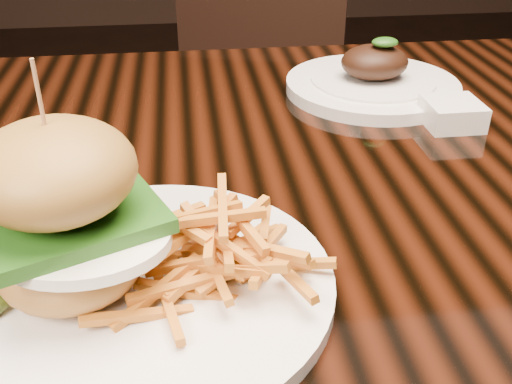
{
  "coord_description": "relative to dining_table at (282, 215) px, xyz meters",
  "views": [
    {
      "loc": [
        -0.11,
        -0.63,
        1.08
      ],
      "look_at": [
        -0.06,
        -0.17,
        0.81
      ],
      "focal_mm": 42.0,
      "sensor_mm": 36.0,
      "label": 1
    }
  ],
  "objects": [
    {
      "name": "dining_table",
      "position": [
        0.0,
        0.0,
        0.0
      ],
      "size": [
        1.6,
        0.9,
        0.75
      ],
      "color": "black",
      "rests_on": "ground"
    },
    {
      "name": "burger_plate",
      "position": [
        -0.16,
        -0.22,
        0.13
      ],
      "size": [
        0.31,
        0.31,
        0.21
      ],
      "rotation": [
        0.0,
        0.0,
        0.2
      ],
      "color": "white",
      "rests_on": "dining_table"
    },
    {
      "name": "ramekin",
      "position": [
        0.24,
        0.08,
        0.09
      ],
      "size": [
        0.08,
        0.08,
        0.03
      ],
      "primitive_type": "cube",
      "rotation": [
        0.0,
        0.0,
        0.12
      ],
      "color": "white",
      "rests_on": "dining_table"
    },
    {
      "name": "far_dish",
      "position": [
        0.17,
        0.21,
        0.09
      ],
      "size": [
        0.26,
        0.26,
        0.09
      ],
      "rotation": [
        0.0,
        0.0,
        -0.08
      ],
      "color": "white",
      "rests_on": "dining_table"
    },
    {
      "name": "chair_far",
      "position": [
        0.07,
        0.89,
        -0.13
      ],
      "size": [
        0.57,
        0.58,
        0.95
      ],
      "rotation": [
        0.0,
        0.0,
        -0.29
      ],
      "color": "black",
      "rests_on": "ground"
    }
  ]
}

